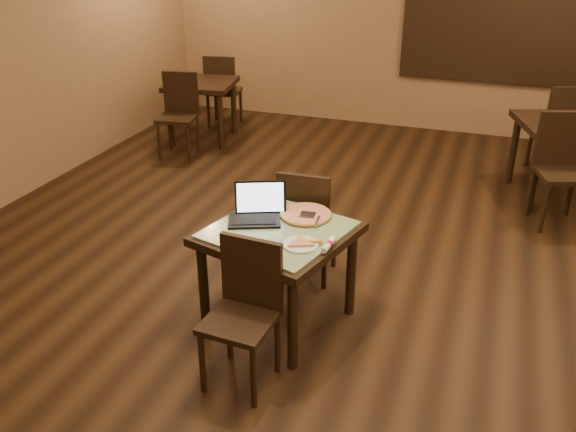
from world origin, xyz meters
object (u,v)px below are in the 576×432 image
at_px(other_table_a_chair_near, 561,162).
at_px(other_table_a_chair_far, 561,125).
at_px(chair_main_far, 306,220).
at_px(tiled_table, 279,242).
at_px(pizza_pan, 306,216).
at_px(other_table_b_chair_far, 222,87).
at_px(chair_main_near, 245,304).
at_px(other_table_b_chair_near, 179,110).
at_px(other_table_b, 202,92).
at_px(other_table_a, 563,135).
at_px(laptop, 257,209).

relative_size(other_table_a_chair_near, other_table_a_chair_far, 1.00).
relative_size(chair_main_far, other_table_a_chair_far, 0.91).
bearing_deg(other_table_a_chair_near, tiled_table, -146.18).
xyz_separation_m(pizza_pan, other_table_b_chair_far, (-2.48, 3.89, -0.20)).
height_order(chair_main_near, other_table_a_chair_near, other_table_a_chair_near).
bearing_deg(pizza_pan, other_table_a_chair_far, 61.54).
relative_size(other_table_a_chair_near, other_table_b_chair_near, 1.05).
xyz_separation_m(tiled_table, other_table_b, (-2.37, 3.53, -0.01)).
xyz_separation_m(chair_main_near, other_table_b_chair_near, (-2.39, 3.56, 0.04)).
bearing_deg(other_table_a_chair_near, other_table_a_chair_far, 69.41).
bearing_deg(chair_main_far, other_table_b_chair_far, -58.95).
bearing_deg(other_table_b_chair_near, pizza_pan, -56.89).
bearing_deg(other_table_b_chair_near, chair_main_far, -53.96).
distance_m(chair_main_far, other_table_a, 3.18).
height_order(chair_main_far, other_table_b, chair_main_far).
height_order(tiled_table, chair_main_far, chair_main_far).
height_order(tiled_table, chair_main_near, chair_main_near).
bearing_deg(tiled_table, laptop, 166.76).
bearing_deg(other_table_a, other_table_b, 156.35).
bearing_deg(chair_main_far, other_table_a_chair_far, -125.69).
distance_m(chair_main_near, other_table_b_chair_near, 4.29).
xyz_separation_m(chair_main_far, other_table_a_chair_near, (1.95, 1.86, 0.06)).
bearing_deg(chair_main_near, other_table_b, 123.53).
height_order(tiled_table, pizza_pan, pizza_pan).
height_order(chair_main_far, other_table_b_chair_near, other_table_b_chair_near).
height_order(chair_main_near, laptop, laptop).
bearing_deg(chair_main_near, other_table_b_chair_near, 127.63).
bearing_deg(other_table_a_chair_far, other_table_b_chair_near, -7.87).
bearing_deg(chair_main_far, tiled_table, 86.72).
bearing_deg(chair_main_far, laptop, 65.17).
bearing_deg(other_table_b_chair_near, other_table_a_chair_near, -15.88).
bearing_deg(other_table_a_chair_near, chair_main_far, -154.24).
distance_m(other_table_b, other_table_b_chair_near, 0.60).
height_order(laptop, other_table_b_chair_far, same).
xyz_separation_m(other_table_a_chair_far, other_table_b_chair_far, (-4.37, 0.40, -0.03)).
bearing_deg(other_table_a, other_table_a_chair_far, 69.41).
distance_m(other_table_a, other_table_a_chair_near, 0.63).
height_order(other_table_a, other_table_b_chair_far, other_table_b_chair_far).
relative_size(laptop, other_table_b_chair_near, 0.43).
bearing_deg(tiled_table, other_table_a_chair_near, 66.98).
relative_size(pizza_pan, other_table_a_chair_near, 0.32).
bearing_deg(other_table_a_chair_near, chair_main_near, -140.12).
distance_m(other_table_a_chair_near, other_table_a_chair_far, 1.25).
height_order(other_table_a_chair_near, other_table_b_chair_near, other_table_a_chair_near).
xyz_separation_m(laptop, pizza_pan, (0.32, 0.13, -0.06)).
distance_m(pizza_pan, other_table_b_chair_far, 4.61).
relative_size(chair_main_near, other_table_a_chair_near, 0.89).
bearing_deg(other_table_a, other_table_b_chair_far, 148.75).
distance_m(laptop, other_table_a, 3.70).
relative_size(tiled_table, other_table_b_chair_near, 1.11).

